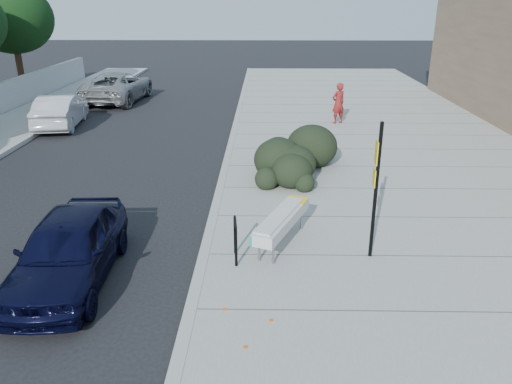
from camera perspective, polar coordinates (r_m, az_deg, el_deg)
ground at (r=10.75m, az=-5.96°, el=-7.78°), size 120.00×120.00×0.00m
sidewalk_near at (r=15.81m, az=16.87°, el=1.41°), size 11.20×50.00×0.15m
curb_near at (r=15.26m, az=-3.81°, el=1.64°), size 0.22×50.00×0.17m
tree_far_f at (r=31.51m, az=-26.14°, el=17.39°), size 4.40×4.40×6.07m
bench at (r=10.81m, az=2.97°, el=-3.28°), size 1.34×2.34×0.71m
bike_rack at (r=10.20m, az=-2.37°, el=-5.07°), size 0.11×0.60×0.87m
sign_post at (r=10.18m, az=13.51°, el=0.94°), size 0.11×0.33×2.87m
hedge at (r=15.58m, az=4.43°, el=5.08°), size 3.24×4.30×1.45m
sedan_navy at (r=10.33m, az=-20.65°, el=-6.11°), size 1.79×4.10×1.37m
wagon_silver at (r=23.22m, az=-21.43°, el=8.63°), size 2.04×4.39×1.39m
suv_silver at (r=28.30m, az=-15.54°, el=11.52°), size 2.96×5.78×1.56m
pedestrian at (r=21.91m, az=9.39°, el=9.97°), size 0.75×0.67×1.72m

